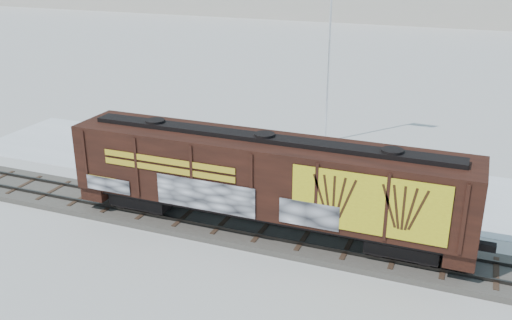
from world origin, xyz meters
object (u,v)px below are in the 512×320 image
at_px(hopper_railcar, 264,177).
at_px(car_white, 267,169).
at_px(car_dark, 422,178).
at_px(flagpole, 329,80).
at_px(car_silver, 136,137).

bearing_deg(hopper_railcar, car_white, 109.50).
relative_size(car_white, car_dark, 0.95).
xyz_separation_m(flagpole, car_dark, (6.95, -6.11, -3.50)).
xyz_separation_m(hopper_railcar, car_dark, (6.11, 7.88, -2.11)).
xyz_separation_m(hopper_railcar, flagpole, (-0.83, 13.99, 1.39)).
distance_m(car_white, car_dark, 8.42).
xyz_separation_m(car_white, car_dark, (8.14, 2.15, -0.06)).
bearing_deg(car_white, flagpole, -15.19).
relative_size(flagpole, car_dark, 2.23).
relative_size(hopper_railcar, car_silver, 4.01).
bearing_deg(car_dark, hopper_railcar, 140.75).
height_order(hopper_railcar, flagpole, flagpole).
distance_m(flagpole, car_dark, 9.89).
relative_size(hopper_railcar, flagpole, 1.57).
relative_size(hopper_railcar, car_white, 3.68).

